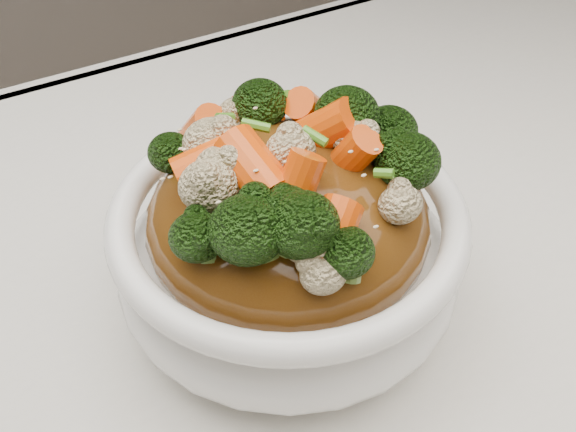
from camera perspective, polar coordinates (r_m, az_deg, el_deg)
tablecloth at (r=0.46m, az=5.24°, el=-10.90°), size 1.20×0.80×0.04m
bowl at (r=0.42m, az=0.00°, el=-3.23°), size 0.24×0.24×0.08m
sauce_base at (r=0.40m, az=0.00°, el=-0.31°), size 0.19×0.19×0.09m
carrots at (r=0.36m, az=0.00°, el=6.87°), size 0.19×0.19×0.05m
broccoli at (r=0.37m, az=0.00°, el=6.74°), size 0.19×0.19×0.04m
cauliflower at (r=0.37m, az=0.00°, el=6.49°), size 0.19×0.19×0.04m
scallions at (r=0.36m, az=0.00°, el=6.99°), size 0.14×0.14×0.02m
sesame_seeds at (r=0.36m, az=0.00°, el=6.99°), size 0.17×0.17×0.01m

